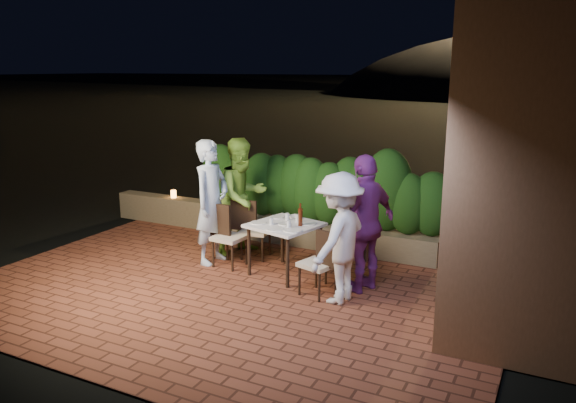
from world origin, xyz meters
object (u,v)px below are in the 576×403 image
Objects in this scene: beer_bottle at (300,215)px; diner_white at (339,238)px; dining_table at (285,249)px; bowl at (295,217)px; diner_blue at (212,202)px; chair_right_back at (344,253)px; chair_left_front at (229,236)px; diner_purple at (365,223)px; parapet_lamp at (173,194)px; diner_green at (243,196)px; chair_right_front at (318,262)px; chair_left_back at (255,230)px.

diner_white reaches higher than beer_bottle.
beer_bottle is (0.24, 0.01, 0.53)m from dining_table.
diner_blue is at bearing -163.84° from bowl.
diner_white is (1.03, -0.53, 0.45)m from dining_table.
beer_bottle reaches higher than chair_right_back.
chair_left_front is 2.13m from diner_purple.
dining_table is 0.53× the size of diner_white.
diner_blue reaches higher than parapet_lamp.
beer_bottle reaches higher than chair_left_front.
diner_purple is at bearing -19.07° from parapet_lamp.
diner_green reaches higher than parapet_lamp.
chair_right_front is 0.48× the size of diner_green.
parapet_lamp is (-4.28, 1.48, -0.34)m from diner_purple.
dining_table is at bearing -109.05° from diner_white.
diner_blue is 2.30m from diner_white.
chair_left_back is 0.49× the size of diner_green.
chair_right_front is (0.72, -0.81, -0.33)m from bowl.
beer_bottle reaches higher than parapet_lamp.
diner_purple is at bearing 170.21° from diner_white.
bowl is at bearing 90.25° from dining_table.
diner_white is 4.58m from parapet_lamp.
diner_purple is (1.19, -0.36, 0.14)m from bowl.
diner_purple reaches higher than chair_right_front.
parapet_lamp is at bearing 54.42° from diner_blue.
chair_left_front is 1.03× the size of chair_left_back.
diner_white is at bearing -173.49° from chair_right_front.
dining_table is 0.47× the size of diner_green.
diner_purple reaches higher than beer_bottle.
parapet_lamp is (-2.05, 0.88, -0.35)m from diner_green.
diner_green is (0.18, 0.59, -0.02)m from diner_blue.
diner_green is at bearing -14.24° from diner_blue.
beer_bottle reaches higher than dining_table.
chair_right_back is at bearing -19.59° from bowl.
diner_purple is (1.19, -0.02, 0.54)m from dining_table.
bowl reaches higher than dining_table.
diner_purple is at bearing -171.49° from chair_right_back.
chair_right_front reaches higher than bowl.
diner_white is at bearing 122.07° from chair_right_back.
diner_white reaches higher than bowl.
beer_bottle is 0.17× the size of diner_blue.
dining_table is at bearing -70.02° from diner_purple.
beer_bottle is at bearing 7.62° from chair_left_front.
chair_left_front is (-0.89, -0.06, 0.09)m from dining_table.
chair_left_front is 1.77m from chair_right_back.
parapet_lamp is (-3.33, 1.44, -0.34)m from beer_bottle.
chair_left_back is at bearing -23.28° from parapet_lamp.
beer_bottle is at bearing -70.97° from diner_purple.
diner_blue is at bearing -146.13° from chair_left_back.
chair_right_front reaches higher than dining_table.
diner_green is 2.26m from parapet_lamp.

